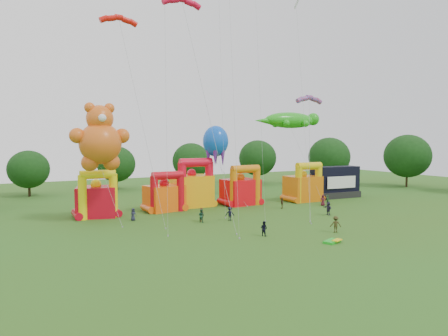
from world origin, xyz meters
name	(u,v)px	position (x,y,z in m)	size (l,w,h in m)	color
ground	(344,252)	(0.00, 0.00, 0.00)	(160.00, 160.00, 0.00)	#385A19
tree_ring	(331,184)	(-1.15, 0.60, 6.26)	(120.62, 122.70, 12.07)	#352314
bouncy_castle_0	(97,199)	(-17.01, 27.68, 2.42)	(5.82, 5.11, 6.36)	red
bouncy_castle_1	(165,196)	(-7.43, 27.96, 2.21)	(5.72, 4.93, 5.81)	#FE5C0D
bouncy_castle_2	(192,188)	(-2.39, 29.60, 2.84)	(5.72, 4.61, 7.52)	#FDA50D
bouncy_castle_3	(241,189)	(5.16, 27.64, 2.41)	(5.79, 4.86, 6.36)	red
bouncy_castle_4	(304,186)	(16.32, 26.00, 2.50)	(5.36, 4.31, 6.59)	orange
stage_trailer	(335,182)	(23.95, 26.77, 2.70)	(9.06, 3.84, 5.59)	black
teddy_bear_kite	(102,151)	(-17.08, 22.67, 8.95)	(7.12, 5.92, 14.81)	#DD5D18
gecko_kite	(294,131)	(17.45, 30.22, 11.79)	(13.84, 11.71, 15.33)	green
octopus_kite	(224,164)	(1.95, 27.52, 6.55)	(6.15, 4.89, 12.54)	blue
parafoil_kites	(231,132)	(-2.77, 16.43, 11.26)	(30.90, 13.59, 27.64)	red
diamond_kites	(239,102)	(-1.71, 16.49, 14.92)	(20.19, 16.95, 34.51)	#DF0A46
folded_kite_bundle	(333,241)	(1.44, 3.02, 0.14)	(2.23, 1.66, 0.31)	green
spectator_0	(133,214)	(-13.36, 23.09, 0.79)	(0.77, 0.50, 1.58)	#23243A
spectator_1	(202,215)	(-5.85, 18.52, 0.87)	(0.63, 0.42, 1.74)	#542518
spectator_2	(201,216)	(-6.16, 18.01, 0.82)	(0.80, 0.62, 1.65)	#1D4831
spectator_3	(230,214)	(-2.49, 17.32, 0.90)	(1.16, 0.66, 1.79)	black
spectator_4	(282,203)	(8.78, 21.71, 0.81)	(0.95, 0.40, 1.63)	#472F1C
spectator_5	(328,208)	(11.22, 14.43, 0.93)	(1.73, 0.55, 1.86)	#28243C
spectator_6	(323,200)	(15.85, 20.72, 0.87)	(0.85, 0.55, 1.74)	#4C1521
spectator_7	(328,200)	(17.20, 21.11, 0.79)	(0.58, 0.38, 1.58)	#183D1C
spectator_8	(264,229)	(-3.13, 8.51, 0.80)	(0.78, 0.61, 1.61)	black
spectator_9	(336,224)	(4.81, 6.20, 0.92)	(1.19, 0.68, 1.84)	#373216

